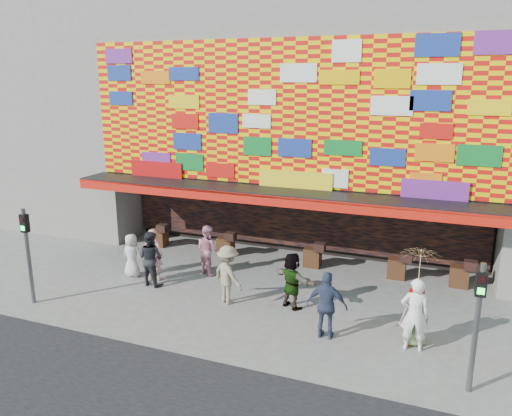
# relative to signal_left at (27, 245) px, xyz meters

# --- Properties ---
(ground) EXTENTS (90.00, 90.00, 0.00)m
(ground) POSITION_rel_signal_left_xyz_m (6.20, 1.50, -1.86)
(ground) COLOR slate
(ground) RESTS_ON ground
(shop_building) EXTENTS (15.20, 9.40, 10.00)m
(shop_building) POSITION_rel_signal_left_xyz_m (6.20, 9.68, 3.37)
(shop_building) COLOR gray
(shop_building) RESTS_ON ground
(neighbor_left) EXTENTS (11.00, 8.00, 12.00)m
(neighbor_left) POSITION_rel_signal_left_xyz_m (-6.80, 9.50, 4.14)
(neighbor_left) COLOR gray
(neighbor_left) RESTS_ON ground
(signal_left) EXTENTS (0.22, 0.20, 3.00)m
(signal_left) POSITION_rel_signal_left_xyz_m (0.00, 0.00, 0.00)
(signal_left) COLOR #59595B
(signal_left) RESTS_ON ground
(signal_right) EXTENTS (0.22, 0.20, 3.00)m
(signal_right) POSITION_rel_signal_left_xyz_m (12.40, 0.00, 0.00)
(signal_right) COLOR #59595B
(signal_right) RESTS_ON ground
(ped_a) EXTENTS (0.75, 0.49, 1.53)m
(ped_a) POSITION_rel_signal_left_xyz_m (1.60, 2.92, -1.10)
(ped_a) COLOR silver
(ped_a) RESTS_ON ground
(ped_b) EXTENTS (0.71, 0.50, 1.83)m
(ped_b) POSITION_rel_signal_left_xyz_m (2.49, 2.92, -0.95)
(ped_b) COLOR pink
(ped_b) RESTS_ON ground
(ped_c) EXTENTS (0.98, 0.81, 1.85)m
(ped_c) POSITION_rel_signal_left_xyz_m (2.61, 2.54, -0.93)
(ped_c) COLOR #222328
(ped_c) RESTS_ON ground
(ped_d) EXTENTS (1.36, 1.15, 1.83)m
(ped_d) POSITION_rel_signal_left_xyz_m (5.59, 2.19, -0.95)
(ped_d) COLOR gray
(ped_d) RESTS_ON ground
(ped_e) EXTENTS (1.09, 0.46, 1.85)m
(ped_e) POSITION_rel_signal_left_xyz_m (8.90, 1.18, -0.93)
(ped_e) COLOR #343F5C
(ped_e) RESTS_ON ground
(ped_f) EXTENTS (1.66, 1.17, 1.73)m
(ped_f) POSITION_rel_signal_left_xyz_m (7.50, 2.58, -1.00)
(ped_f) COLOR gray
(ped_f) RESTS_ON ground
(ped_g) EXTENTS (0.92, 0.79, 1.60)m
(ped_g) POSITION_rel_signal_left_xyz_m (11.10, 1.66, -1.06)
(ped_g) COLOR gray
(ped_g) RESTS_ON ground
(ped_h) EXTENTS (0.76, 0.55, 1.93)m
(ped_h) POSITION_rel_signal_left_xyz_m (11.09, 1.38, -0.90)
(ped_h) COLOR white
(ped_h) RESTS_ON ground
(ped_i) EXTENTS (1.07, 0.98, 1.76)m
(ped_i) POSITION_rel_signal_left_xyz_m (3.92, 4.13, -0.98)
(ped_i) COLOR pink
(ped_i) RESTS_ON ground
(parasol) EXTENTS (1.15, 1.17, 1.87)m
(parasol) POSITION_rel_signal_left_xyz_m (11.10, 1.66, 0.30)
(parasol) COLOR beige
(parasol) RESTS_ON ground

